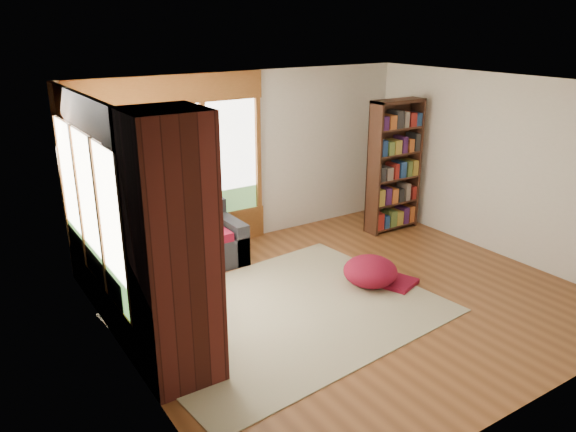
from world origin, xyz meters
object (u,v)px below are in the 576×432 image
bookshelf (394,166)px  dog_brindle (162,246)px  brick_chimney (173,252)px  pouf (370,270)px  sectional_sofa (150,264)px  dog_tan (176,217)px  area_rug (284,312)px

bookshelf → dog_brindle: bearing=-174.9°
brick_chimney → bookshelf: bearing=22.6°
brick_chimney → dog_brindle: (0.44, 1.53, -0.57)m
pouf → sectional_sofa: bearing=147.1°
sectional_sofa → pouf: bearing=-35.6°
sectional_sofa → dog_brindle: (-0.00, -0.52, 0.43)m
bookshelf → brick_chimney: bearing=-157.4°
bookshelf → dog_tan: (-3.64, 0.27, -0.24)m
area_rug → pouf: bearing=1.0°
area_rug → dog_brindle: bearing=134.9°
bookshelf → dog_brindle: bookshelf is taller
area_rug → bookshelf: 3.52m
dog_brindle → pouf: bearing=-134.7°
pouf → brick_chimney: bearing=-170.4°
sectional_sofa → area_rug: sectional_sofa is taller
area_rug → dog_tan: bearing=109.7°
area_rug → dog_brindle: size_ratio=4.47×
pouf → dog_tan: (-1.96, 1.67, 0.62)m
pouf → dog_brindle: (-2.41, 1.04, 0.53)m
brick_chimney → dog_brindle: size_ratio=3.27×
brick_chimney → area_rug: size_ratio=0.73×
brick_chimney → area_rug: 2.04m
dog_tan → dog_brindle: size_ratio=1.48×
brick_chimney → dog_tan: size_ratio=2.22×
brick_chimney → dog_tan: brick_chimney is taller
dog_tan → dog_brindle: dog_tan is taller
dog_tan → brick_chimney: bearing=-134.8°
sectional_sofa → area_rug: 1.93m
bookshelf → dog_tan: size_ratio=1.82×
pouf → dog_tan: size_ratio=0.60×
pouf → bookshelf: bearing=39.9°
bookshelf → pouf: bearing=-140.1°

